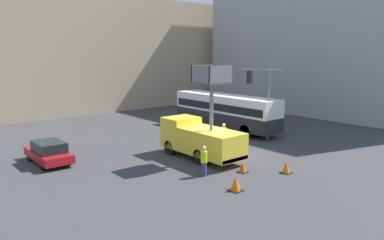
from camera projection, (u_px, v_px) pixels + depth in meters
name	position (u px, v px, depth m)	size (l,w,h in m)	color
ground_plane	(218.00, 156.00, 25.87)	(120.00, 120.00, 0.00)	#38383A
building_backdrop_far	(63.00, 54.00, 44.99)	(44.00, 10.00, 13.68)	tan
building_backdrop_side	(325.00, 37.00, 43.86)	(10.00, 28.00, 17.59)	#9E9EA3
utility_truck	(200.00, 137.00, 25.20)	(2.31, 6.32, 6.29)	yellow
city_bus	(225.00, 109.00, 34.45)	(2.50, 11.31, 3.23)	#232328
traffic_light_pole	(262.00, 91.00, 29.09)	(3.69, 3.43, 6.07)	slate
road_worker_near_truck	(204.00, 161.00, 21.60)	(0.38, 0.38, 1.81)	navy
road_worker_directing	(224.00, 135.00, 28.05)	(0.38, 0.38, 1.88)	navy
traffic_cone_near_truck	(236.00, 184.00, 19.38)	(0.69, 0.69, 0.79)	black
traffic_cone_mid_road	(286.00, 168.00, 22.25)	(0.61, 0.61, 0.70)	black
traffic_cone_far_side	(243.00, 167.00, 22.39)	(0.56, 0.56, 0.64)	black
parked_car_curbside	(49.00, 152.00, 24.19)	(1.85, 4.26, 1.45)	maroon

